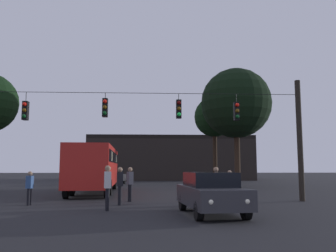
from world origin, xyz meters
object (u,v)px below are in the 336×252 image
pedestrian_far_side (108,185)px  tree_left_silhouette (236,103)px  car_far_left (114,176)px  city_bus (95,165)px  pedestrian_crossing_right (216,183)px  pedestrian_crossing_left (230,184)px  pedestrian_trailing (120,183)px  car_near_right (211,192)px  pedestrian_crossing_center (130,182)px  tree_right_far (214,117)px  pedestrian_near_bus (30,186)px

pedestrian_far_side → tree_left_silhouette: 19.34m
car_far_left → pedestrian_far_side: bearing=-84.6°
city_bus → pedestrian_crossing_right: 10.51m
pedestrian_crossing_right → pedestrian_far_side: size_ratio=0.97×
pedestrian_crossing_left → pedestrian_trailing: 5.72m
car_near_right → pedestrian_crossing_center: 5.95m
pedestrian_far_side → tree_right_far: tree_right_far is taller
pedestrian_crossing_right → pedestrian_near_bus: (-8.48, 0.42, -0.13)m
car_near_right → pedestrian_crossing_left: size_ratio=2.88×
pedestrian_trailing → tree_right_far: 21.13m
tree_left_silhouette → pedestrian_far_side: bearing=-120.0°
car_far_left → pedestrian_trailing: size_ratio=2.61×
pedestrian_far_side → city_bus: bearing=101.8°
pedestrian_crossing_center → pedestrian_near_bus: size_ratio=1.12×
car_near_right → pedestrian_crossing_right: bearing=75.9°
car_far_left → pedestrian_near_bus: (-1.75, -19.52, 0.05)m
pedestrian_crossing_left → tree_left_silhouette: bearing=74.3°
city_bus → pedestrian_far_side: (2.05, -9.82, -0.85)m
car_far_left → pedestrian_trailing: (2.35, -19.69, 0.18)m
pedestrian_far_side → car_far_left: bearing=95.4°
pedestrian_crossing_right → tree_right_far: (3.42, 19.03, 5.75)m
pedestrian_trailing → pedestrian_crossing_left: bearing=17.8°
pedestrian_crossing_left → tree_right_far: tree_right_far is taller
car_near_right → pedestrian_far_side: size_ratio=2.51×
pedestrian_crossing_center → tree_right_far: 19.56m
pedestrian_crossing_left → pedestrian_far_side: pedestrian_far_side is taller
car_far_left → pedestrian_far_side: 21.83m
car_far_left → pedestrian_crossing_right: (6.73, -19.94, 0.18)m
pedestrian_crossing_right → pedestrian_near_bus: pedestrian_crossing_right is taller
car_far_left → tree_left_silhouette: tree_left_silhouette is taller
pedestrian_crossing_center → pedestrian_near_bus: pedestrian_crossing_center is taller
car_near_right → pedestrian_trailing: bearing=137.0°
pedestrian_far_side → car_near_right: bearing=-18.5°
pedestrian_crossing_center → pedestrian_near_bus: 4.70m
city_bus → car_far_left: size_ratio=2.48×
car_near_right → tree_right_far: (4.20, 22.13, 5.93)m
car_far_left → tree_right_far: 11.80m
pedestrian_crossing_left → pedestrian_near_bus: bearing=-170.6°
car_near_right → pedestrian_near_bus: 8.47m
car_far_left → pedestrian_crossing_right: bearing=-71.3°
car_near_right → pedestrian_crossing_center: bearing=123.0°
pedestrian_crossing_left → pedestrian_crossing_center: (-5.08, -0.12, 0.10)m
pedestrian_crossing_center → pedestrian_crossing_right: (4.01, -1.88, 0.01)m
city_bus → car_far_left: bearing=90.0°
pedestrian_crossing_right → tree_left_silhouette: (4.46, 14.05, 6.30)m
pedestrian_crossing_right → pedestrian_trailing: 4.39m
pedestrian_trailing → tree_left_silhouette: bearing=57.4°
pedestrian_crossing_left → tree_right_far: 18.16m
pedestrian_crossing_center → tree_right_far: bearing=66.5°
pedestrian_far_side → pedestrian_near_bus: bearing=149.7°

